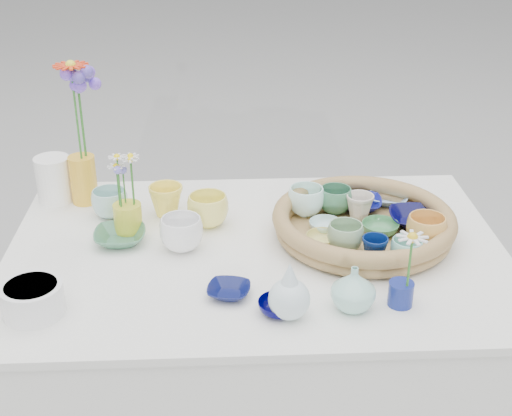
{
  "coord_description": "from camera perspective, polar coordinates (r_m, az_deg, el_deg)",
  "views": [
    {
      "loc": [
        -0.08,
        -1.57,
        1.66
      ],
      "look_at": [
        0.0,
        0.02,
        0.87
      ],
      "focal_mm": 50.0,
      "sensor_mm": 36.0,
      "label": 1
    }
  ],
  "objects": [
    {
      "name": "wicker_tray",
      "position": [
        1.86,
        8.59,
        -1.23
      ],
      "size": [
        0.47,
        0.47,
        0.08
      ],
      "primitive_type": null,
      "color": "brown",
      "rests_on": "display_table"
    },
    {
      "name": "tray_ceramic_0",
      "position": [
        1.98,
        8.33,
        0.36
      ],
      "size": [
        0.14,
        0.14,
        0.03
      ],
      "primitive_type": "imported",
      "rotation": [
        0.0,
        0.0,
        -0.17
      ],
      "color": "navy",
      "rests_on": "wicker_tray"
    },
    {
      "name": "tray_ceramic_1",
      "position": [
        1.92,
        12.59,
        -0.84
      ],
      "size": [
        0.14,
        0.14,
        0.03
      ],
      "primitive_type": "imported",
      "rotation": [
        0.0,
        0.0,
        -0.05
      ],
      "color": "#030333",
      "rests_on": "wicker_tray"
    },
    {
      "name": "tray_ceramic_2",
      "position": [
        1.82,
        13.45,
        -1.78
      ],
      "size": [
        0.13,
        0.13,
        0.08
      ],
      "primitive_type": "imported",
      "rotation": [
        0.0,
        0.0,
        0.36
      ],
      "color": "gold",
      "rests_on": "wicker_tray"
    },
    {
      "name": "tray_ceramic_3",
      "position": [
        1.86,
        9.9,
        -1.61
      ],
      "size": [
        0.11,
        0.11,
        0.03
      ],
      "primitive_type": "imported",
      "rotation": [
        0.0,
        0.0,
        0.21
      ],
      "color": "#418450",
      "rests_on": "wicker_tray"
    },
    {
      "name": "tray_ceramic_4",
      "position": [
        1.76,
        7.15,
        -2.32
      ],
      "size": [
        0.1,
        0.1,
        0.07
      ],
      "primitive_type": "imported",
      "rotation": [
        0.0,
        0.0,
        -0.14
      ],
      "color": "#82A880",
      "rests_on": "wicker_tray"
    },
    {
      "name": "tray_ceramic_5",
      "position": [
        1.86,
        5.55,
        -1.44
      ],
      "size": [
        0.1,
        0.1,
        0.03
      ],
      "primitive_type": "imported",
      "rotation": [
        0.0,
        0.0,
        0.27
      ],
      "color": "silver",
      "rests_on": "wicker_tray"
    },
    {
      "name": "tray_ceramic_6",
      "position": [
        1.93,
        4.03,
        0.58
      ],
      "size": [
        0.12,
        0.12,
        0.08
      ],
      "primitive_type": "imported",
      "rotation": [
        0.0,
        0.0,
        -0.19
      ],
      "color": "#CAFBF5",
      "rests_on": "wicker_tray"
    },
    {
      "name": "tray_ceramic_7",
      "position": [
        1.92,
        8.29,
        0.1
      ],
      "size": [
        0.08,
        0.08,
        0.07
      ],
      "primitive_type": "imported",
      "rotation": [
        0.0,
        0.0,
        0.07
      ],
      "color": "beige",
      "rests_on": "wicker_tray"
    },
    {
      "name": "tray_ceramic_8",
      "position": [
        2.03,
        10.55,
        0.77
      ],
      "size": [
        0.13,
        0.13,
        0.03
      ],
      "primitive_type": "imported",
      "rotation": [
        0.0,
        0.0,
        -0.23
      ],
      "color": "#95C5FD",
      "rests_on": "wicker_tray"
    },
    {
      "name": "tray_ceramic_9",
      "position": [
        1.73,
        9.47,
        -3.21
      ],
      "size": [
        0.08,
        0.08,
        0.06
      ],
      "primitive_type": "imported",
      "rotation": [
        0.0,
        0.0,
        -0.32
      ],
      "color": "#071C56",
      "rests_on": "wicker_tray"
    },
    {
      "name": "tray_ceramic_10",
      "position": [
        1.79,
        5.39,
        -2.53
      ],
      "size": [
        0.1,
        0.1,
        0.03
      ],
      "primitive_type": "imported",
      "rotation": [
        0.0,
        0.0,
        0.15
      ],
      "color": "#DBCD6C",
      "rests_on": "wicker_tray"
    },
    {
      "name": "tray_ceramic_11",
      "position": [
        1.73,
        11.95,
        -3.39
      ],
      "size": [
        0.1,
        0.1,
        0.06
      ],
      "primitive_type": "imported",
      "rotation": [
        0.0,
        0.0,
        0.31
      ],
      "color": "#78C1B5",
      "rests_on": "wicker_tray"
    },
    {
      "name": "tray_ceramic_12",
      "position": [
        1.94,
        6.37,
        0.63
      ],
      "size": [
        0.1,
        0.1,
        0.07
      ],
      "primitive_type": "imported",
      "rotation": [
        0.0,
        0.0,
        -0.12
      ],
      "color": "#3E7855",
      "rests_on": "wicker_tray"
    },
    {
      "name": "loose_ceramic_0",
      "position": [
        1.97,
        -7.19,
        0.6
      ],
      "size": [
        0.12,
        0.12,
        0.09
      ],
      "primitive_type": "imported",
      "rotation": [
        0.0,
        0.0,
        0.33
      ],
      "color": "#FEE34D",
      "rests_on": "display_table"
    },
    {
      "name": "loose_ceramic_1",
      "position": [
        1.91,
        -3.86,
        -0.17
      ],
      "size": [
        0.14,
        0.14,
        0.09
      ],
      "primitive_type": "imported",
      "rotation": [
        0.0,
        0.0,
        0.35
      ],
      "color": "#F8EB6A",
      "rests_on": "display_table"
    },
    {
      "name": "loose_ceramic_2",
      "position": [
        1.86,
        -10.82,
        -2.27
      ],
      "size": [
        0.14,
        0.14,
        0.03
      ],
      "primitive_type": "imported",
      "rotation": [
        0.0,
        0.0,
        0.04
      ],
      "color": "#3E7455",
      "rests_on": "display_table"
    },
    {
      "name": "loose_ceramic_3",
      "position": [
        1.8,
        -5.99,
        -2.05
      ],
      "size": [
        0.12,
        0.12,
        0.09
      ],
      "primitive_type": "imported",
      "rotation": [
        0.0,
        0.0,
        -0.08
      ],
      "color": "white",
      "rests_on": "display_table"
    },
    {
      "name": "loose_ceramic_4",
      "position": [
        1.62,
        -2.19,
        -6.65
      ],
      "size": [
        0.12,
        0.12,
        0.02
      ],
      "primitive_type": "imported",
      "rotation": [
        0.0,
        0.0,
        -0.21
      ],
      "color": "#0B1145",
      "rests_on": "display_table"
    },
    {
      "name": "loose_ceramic_5",
      "position": [
        1.99,
        -11.62,
        0.37
      ],
      "size": [
        0.12,
        0.12,
        0.08
      ],
      "primitive_type": "imported",
      "rotation": [
        0.0,
        0.0,
        -0.25
      ],
      "color": "#A2D0CA",
      "rests_on": "display_table"
    },
    {
      "name": "loose_ceramic_6",
      "position": [
        1.56,
        1.86,
        -7.92
      ],
      "size": [
        0.11,
        0.11,
        0.03
      ],
      "primitive_type": "imported",
      "rotation": [
        0.0,
        0.0,
        -0.2
      ],
      "color": "#01003E",
      "rests_on": "display_table"
    },
    {
      "name": "fluted_bowl",
      "position": [
        1.62,
        -17.44,
        -6.97
      ],
      "size": [
        0.16,
        0.16,
        0.07
      ],
      "primitive_type": null,
      "rotation": [
        0.0,
        0.0,
        0.18
      ],
      "color": "white",
      "rests_on": "display_table"
    },
    {
      "name": "bud_vase_paleblue",
      "position": [
        1.52,
        2.69,
        -6.54
      ],
      "size": [
        0.1,
        0.1,
        0.14
      ],
      "primitive_type": null,
      "rotation": [
        0.0,
        0.0,
        -0.15
      ],
      "color": "silver",
      "rests_on": "display_table"
    },
    {
      "name": "bud_vase_seafoam",
      "position": [
        1.57,
        7.81,
        -6.38
      ],
      "size": [
        0.11,
        0.11,
        0.1
      ],
      "primitive_type": "imported",
      "rotation": [
        0.0,
        0.0,
        -0.07
      ],
      "color": "#98D2C3",
      "rests_on": "display_table"
    },
    {
      "name": "bud_vase_cobalt",
      "position": [
        1.61,
        11.5,
        -6.73
      ],
      "size": [
        0.07,
        0.07,
        0.06
      ],
      "primitive_type": "cylinder",
      "rotation": [
        0.0,
        0.0,
        0.35
      ],
      "color": "navy",
      "rests_on": "display_table"
    },
    {
      "name": "single_daisy",
      "position": [
        1.56,
        12.2,
        -4.25
      ],
      "size": [
        0.1,
        0.1,
        0.14
      ],
      "primitive_type": null,
      "rotation": [
        0.0,
        0.0,
        -0.43
      ],
      "color": "silver",
      "rests_on": "bud_vase_cobalt"
    },
    {
      "name": "tall_vase_yellow",
      "position": [
        2.08,
        -13.64,
        2.23
      ],
      "size": [
        0.08,
        0.08,
        0.14
      ],
      "primitive_type": "cylinder",
      "rotation": [
        0.0,
        0.0,
        -0.12
      ],
      "color": "gold",
      "rests_on": "display_table"
    },
    {
      "name": "gerbera",
      "position": [
        1.99,
        -14.19,
        7.35
      ],
      "size": [
        0.11,
        0.11,
        0.28
      ],
      "primitive_type": null,
      "rotation": [
        0.0,
        0.0,
        -0.0
      ],
      "color": "red",
      "rests_on": "tall_vase_yellow"
    },
    {
      "name": "hydrangea",
      "position": [
        2.01,
        -13.77,
        6.93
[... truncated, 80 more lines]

